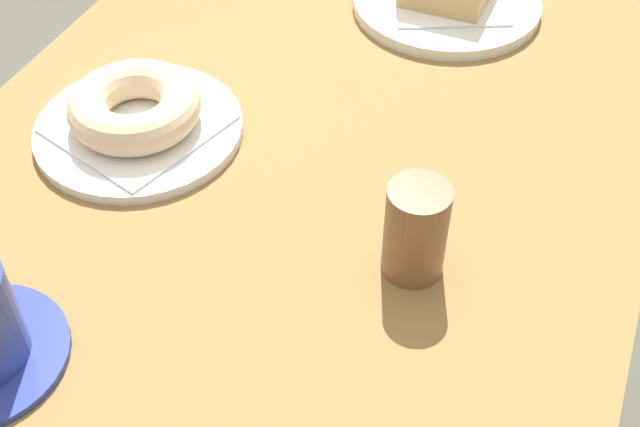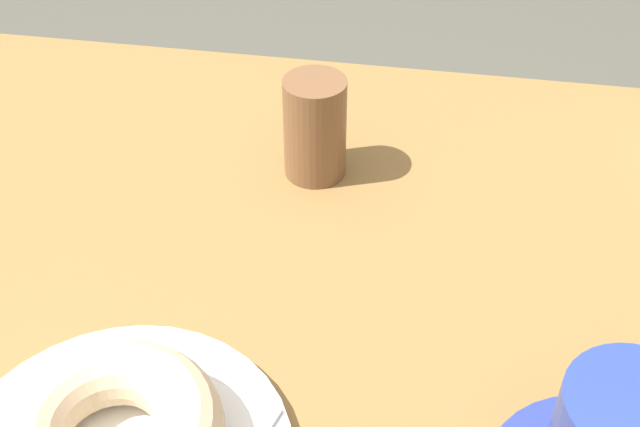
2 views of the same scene
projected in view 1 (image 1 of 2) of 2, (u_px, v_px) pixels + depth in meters
name	position (u px, v px, depth m)	size (l,w,h in m)	color
table	(288.00, 260.00, 0.86)	(1.04, 0.65, 0.72)	olive
plate_glazed_square	(446.00, 3.00, 0.96)	(0.22, 0.22, 0.01)	silver
plate_sugar_ring	(138.00, 130.00, 0.81)	(0.20, 0.20, 0.01)	silver
napkin_sugar_ring	(137.00, 125.00, 0.80)	(0.14, 0.14, 0.00)	white
donut_sugar_ring	(133.00, 108.00, 0.79)	(0.13, 0.13, 0.04)	beige
sugar_jar	(416.00, 231.00, 0.66)	(0.05, 0.05, 0.09)	brown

